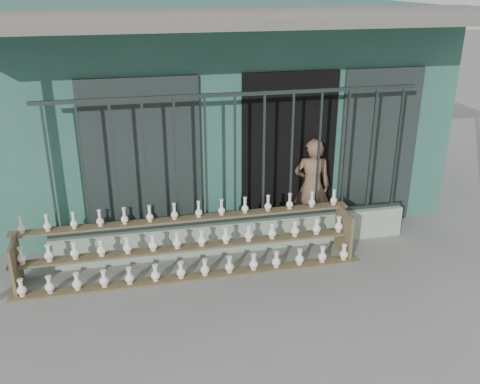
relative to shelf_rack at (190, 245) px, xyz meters
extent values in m
plane|color=slate|center=(0.69, -0.88, -0.36)|extent=(60.00, 60.00, 0.00)
cube|color=#2B5B4C|center=(0.69, 3.42, 1.24)|extent=(7.00, 5.00, 3.20)
cube|color=black|center=(1.59, 0.94, 0.84)|extent=(1.40, 0.12, 2.40)
cube|color=black|center=(-0.51, 0.90, 0.84)|extent=(1.60, 0.08, 2.40)
cube|color=black|center=(2.99, 0.90, 0.84)|extent=(1.20, 0.08, 2.40)
cube|color=#59544C|center=(0.69, 0.32, 2.79)|extent=(7.40, 2.00, 0.12)
cube|color=#8CA38C|center=(0.69, 0.42, -0.14)|extent=(5.00, 0.20, 0.45)
cube|color=#283330|center=(-1.66, 0.42, 0.99)|extent=(0.03, 0.03, 1.80)
cube|color=#283330|center=(-1.26, 0.42, 0.99)|extent=(0.03, 0.03, 1.80)
cube|color=#283330|center=(-0.87, 0.42, 0.99)|extent=(0.03, 0.03, 1.80)
cube|color=#283330|center=(-0.48, 0.42, 0.99)|extent=(0.03, 0.03, 1.80)
cube|color=#283330|center=(-0.09, 0.42, 0.99)|extent=(0.03, 0.03, 1.80)
cube|color=#283330|center=(0.30, 0.42, 0.99)|extent=(0.03, 0.03, 1.80)
cube|color=#283330|center=(0.69, 0.42, 0.99)|extent=(0.03, 0.03, 1.80)
cube|color=#283330|center=(1.09, 0.42, 0.99)|extent=(0.03, 0.03, 1.80)
cube|color=#283330|center=(1.48, 0.42, 0.99)|extent=(0.03, 0.03, 1.80)
cube|color=#283330|center=(1.87, 0.42, 0.99)|extent=(0.03, 0.03, 1.80)
cube|color=#283330|center=(2.26, 0.42, 0.99)|extent=(0.03, 0.03, 1.80)
cube|color=#283330|center=(2.65, 0.42, 0.99)|extent=(0.03, 0.03, 1.80)
cube|color=#283330|center=(3.04, 0.42, 0.99)|extent=(0.03, 0.03, 1.80)
cube|color=#283330|center=(0.69, 0.42, 1.86)|extent=(5.00, 0.04, 0.05)
cube|color=#283330|center=(0.69, 0.42, 0.11)|extent=(5.00, 0.04, 0.05)
cube|color=brown|center=(0.00, -0.23, -0.35)|extent=(4.50, 0.18, 0.03)
cube|color=brown|center=(0.00, 0.02, -0.05)|extent=(4.50, 0.18, 0.03)
cube|color=brown|center=(0.00, 0.27, 0.25)|extent=(4.50, 0.18, 0.03)
cube|color=brown|center=(-2.15, 0.02, -0.04)|extent=(0.04, 0.55, 0.64)
cube|color=brown|center=(2.15, 0.02, -0.04)|extent=(0.04, 0.55, 0.64)
imported|color=brown|center=(1.93, 0.76, 0.37)|extent=(0.61, 0.49, 1.46)
camera|label=1|loc=(-0.70, -6.18, 3.26)|focal=40.00mm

